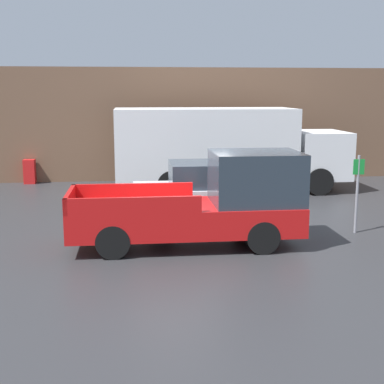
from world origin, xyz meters
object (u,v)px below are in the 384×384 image
(pickup_truck, at_px, (210,203))
(delivery_truck, at_px, (223,146))
(parking_sign, at_px, (357,189))
(newspaper_box, at_px, (30,172))
(car, at_px, (207,190))

(pickup_truck, distance_m, delivery_truck, 7.26)
(parking_sign, relative_size, newspaper_box, 2.10)
(pickup_truck, relative_size, parking_sign, 2.67)
(pickup_truck, height_order, parking_sign, pickup_truck)
(pickup_truck, relative_size, car, 1.31)
(car, height_order, delivery_truck, delivery_truck)
(car, height_order, parking_sign, parking_sign)
(delivery_truck, bearing_deg, newspaper_box, 161.20)
(car, distance_m, newspaper_box, 9.29)
(pickup_truck, distance_m, newspaper_box, 11.36)
(pickup_truck, distance_m, parking_sign, 4.08)
(car, xyz_separation_m, parking_sign, (3.68, -2.13, 0.34))
(parking_sign, bearing_deg, car, 149.96)
(delivery_truck, height_order, parking_sign, delivery_truck)
(pickup_truck, bearing_deg, car, 83.29)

